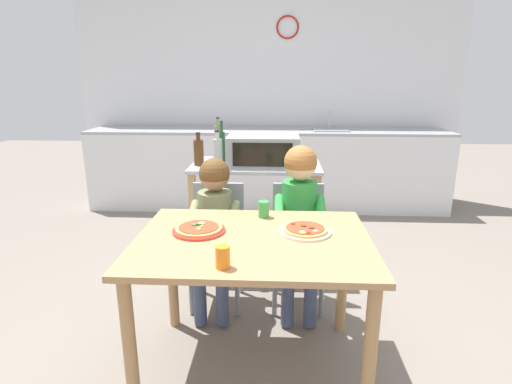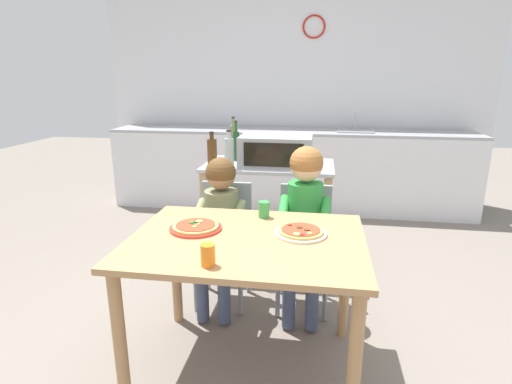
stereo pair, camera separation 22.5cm
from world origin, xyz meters
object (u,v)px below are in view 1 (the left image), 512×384
Objects in this scene: bottle_squat_spirits at (222,145)px; pizza_plate_cream at (305,230)px; drinking_cup_orange at (223,257)px; bottle_clear_vinegar at (218,153)px; bottle_tall_green_wine at (218,142)px; pizza_plate_red_rimmed at (199,229)px; kitchen_island_cart at (256,198)px; dining_chair_left at (218,235)px; child_in_olive_shirt at (214,216)px; toaster_oven at (263,150)px; drinking_cup_green at (264,209)px; bottle_dark_olive_oil at (199,152)px; child_in_green_shirt at (300,208)px; dining_table at (253,259)px; dining_chair_right at (298,236)px.

bottle_squat_spirits is 1.21× the size of pizza_plate_cream.
bottle_clear_vinegar is at bearing 98.82° from drinking_cup_orange.
bottle_tall_green_wine reaches higher than pizza_plate_cream.
kitchen_island_cart is at bearing 79.21° from pizza_plate_red_rimmed.
dining_chair_left is (0.09, -0.76, -0.51)m from bottle_tall_green_wine.
drinking_cup_orange is (0.18, -0.90, 0.14)m from child_in_olive_shirt.
kitchen_island_cart is at bearing 156.32° from toaster_oven.
drinking_cup_orange is at bearing -91.95° from kitchen_island_cart.
child_in_olive_shirt is 0.44m from drinking_cup_green.
bottle_tall_green_wine is 0.93m from dining_chair_left.
kitchen_island_cart is at bearing 10.54° from bottle_dark_olive_oil.
pizza_plate_red_rimmed is 0.54m from pizza_plate_cream.
pizza_plate_red_rimmed is (-0.23, -1.21, 0.20)m from kitchen_island_cart.
child_in_green_shirt is at bearing -52.66° from bottle_squat_spirits.
drinking_cup_green is at bearing -87.85° from toaster_oven.
pizza_plate_cream reaches higher than dining_table.
dining_chair_right is 0.55m from drinking_cup_green.
bottle_clear_vinegar is 1.41m from drinking_cup_orange.
bottle_tall_green_wine reaches higher than dining_chair_left.
pizza_plate_red_rimmed is 2.82× the size of drinking_cup_orange.
kitchen_island_cart is at bearing 88.05° from drinking_cup_orange.
kitchen_island_cart is 1.24× the size of dining_chair_left.
child_in_olive_shirt is at bearing -113.00° from toaster_oven.
drinking_cup_green is (-0.22, -0.28, 0.09)m from child_in_green_shirt.
toaster_oven reaches higher than drinking_cup_green.
child_in_green_shirt is 4.02× the size of pizza_plate_red_rimmed.
bottle_tall_green_wine is at bearing 98.46° from drinking_cup_orange.
kitchen_island_cart is 0.63m from dining_chair_left.
drinking_cup_orange reaches higher than dining_chair_left.
bottle_dark_olive_oil is at bearing 104.02° from drinking_cup_orange.
bottle_dark_olive_oil reaches higher than pizza_plate_cream.
bottle_clear_vinegar reaches higher than dining_chair_right.
pizza_plate_red_rimmed is (-0.54, -0.64, 0.28)m from dining_chair_right.
dining_chair_right reaches higher than dining_table.
child_in_green_shirt reaches higher than drinking_cup_orange.
child_in_green_shirt is at bearing -90.00° from dining_chair_right.
dining_chair_right is 3.05× the size of pizza_plate_cream.
pizza_plate_cream is (0.00, -0.51, 0.05)m from child_in_green_shirt.
kitchen_island_cart is 10.50× the size of drinking_cup_orange.
pizza_plate_cream is at bearing -45.87° from drinking_cup_green.
toaster_oven is 5.68× the size of drinking_cup_orange.
drinking_cup_orange is (-0.37, -0.92, 0.09)m from child_in_green_shirt.
bottle_squat_spirits is (0.04, -0.09, -0.02)m from bottle_tall_green_wine.
pizza_plate_cream is at bearing 48.36° from drinking_cup_orange.
bottle_clear_vinegar is 0.84m from dining_chair_right.
bottle_dark_olive_oil is (-0.49, -0.06, -0.01)m from toaster_oven.
bottle_dark_olive_oil is at bearing -169.46° from kitchen_island_cart.
bottle_tall_green_wine is at bearing 93.70° from pizza_plate_red_rimmed.
dining_chair_right is 0.68m from pizza_plate_cream.
bottle_dark_olive_oil is at bearing 112.15° from dining_chair_left.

